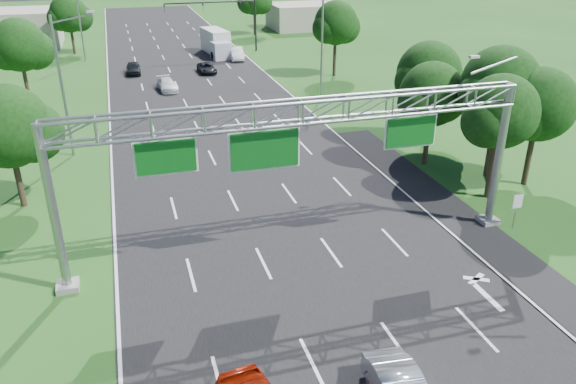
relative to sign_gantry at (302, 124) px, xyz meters
name	(u,v)px	position (x,y,z in m)	size (l,w,h in m)	color
ground	(227,140)	(-0.33, 18.00, -6.89)	(220.00, 220.00, 0.00)	#1E4D17
road	(227,140)	(-0.33, 18.00, -6.89)	(18.00, 180.00, 0.02)	black
road_flare	(449,210)	(9.87, 2.00, -6.89)	(3.00, 30.00, 0.02)	black
sign_gantry	(302,124)	(0.00, 0.00, 0.00)	(23.50, 1.00, 9.56)	gray
regulatory_sign	(517,204)	(12.07, -1.02, -5.38)	(0.60, 0.08, 2.10)	gray
traffic_signal	(230,13)	(7.15, 53.00, -1.72)	(12.21, 0.24, 7.00)	black
streetlight_l_near	(64,80)	(-11.63, 18.00, -1.31)	(2.97, 0.22, 10.16)	gray
streetlight_l_far	(80,15)	(-11.63, 53.00, -1.31)	(2.97, 0.22, 10.16)	gray
streetlight_r_mid	(320,40)	(10.97, 28.00, -1.31)	(2.97, 0.22, 10.16)	gray
tree_cluster_right	(478,95)	(14.47, 7.19, -1.58)	(9.91, 14.60, 8.68)	#2D2116
tree_verge_la	(9,130)	(-14.25, 10.04, -2.13)	(5.76, 4.80, 7.40)	#2D2116
tree_verge_lb	(20,48)	(-16.25, 33.04, -1.48)	(5.76, 4.80, 8.06)	#2D2116
tree_verge_lc	(69,16)	(-13.25, 58.04, -1.92)	(5.76, 4.80, 7.62)	#2D2116
tree_verge_rd	(336,25)	(15.75, 36.04, -1.26)	(5.76, 4.80, 8.28)	#2D2116
tree_verge_re	(255,1)	(13.75, 66.04, -1.70)	(5.76, 4.80, 7.84)	#2D2116
building_left	(7,29)	(-22.33, 66.00, -4.39)	(14.00, 10.00, 5.00)	#A49A8A
building_right	(306,16)	(23.67, 70.00, -4.89)	(12.00, 9.00, 4.00)	#A49A8A
car_queue_a	(167,85)	(-3.29, 34.90, -6.28)	(1.70, 4.19, 1.21)	silver
car_queue_b	(207,68)	(1.96, 41.68, -6.33)	(1.85, 4.02, 1.12)	black
car_queue_c	(133,68)	(-6.27, 43.54, -6.22)	(1.59, 3.96, 1.35)	black
car_queue_d	(237,54)	(6.89, 48.13, -6.15)	(1.57, 4.51, 1.49)	white
box_truck	(216,43)	(5.01, 52.04, -5.37)	(3.22, 8.62, 3.16)	silver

